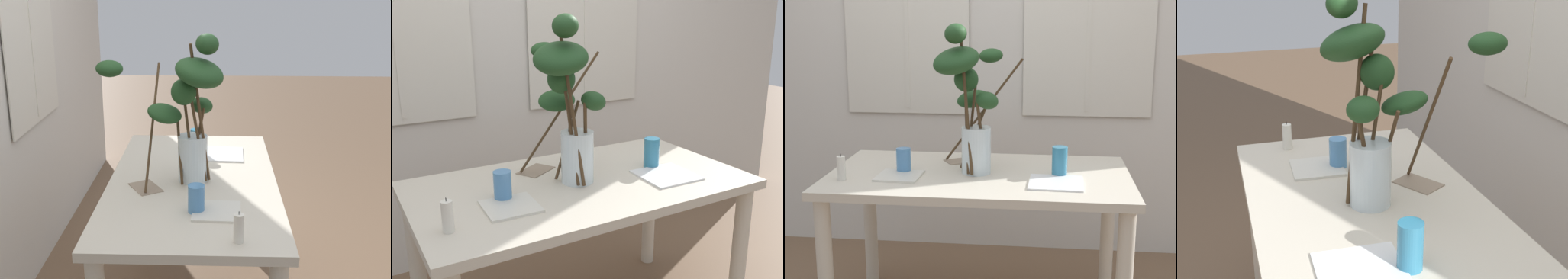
% 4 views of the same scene
% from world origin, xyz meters
% --- Properties ---
extents(back_wall_with_windows, '(4.77, 0.14, 2.96)m').
position_xyz_m(back_wall_with_windows, '(-0.00, 1.01, 1.48)').
color(back_wall_with_windows, beige).
rests_on(back_wall_with_windows, ground).
extents(dining_table, '(1.44, 0.81, 0.77)m').
position_xyz_m(dining_table, '(0.00, 0.00, 0.65)').
color(dining_table, beige).
rests_on(dining_table, ground).
extents(vase_with_branches, '(0.45, 0.64, 0.72)m').
position_xyz_m(vase_with_branches, '(-0.05, 0.03, 1.13)').
color(vase_with_branches, silver).
rests_on(vase_with_branches, dining_table).
extents(drinking_glass_blue_left, '(0.07, 0.07, 0.12)m').
position_xyz_m(drinking_glass_blue_left, '(-0.36, -0.03, 0.83)').
color(drinking_glass_blue_left, '#4C84BC').
rests_on(drinking_glass_blue_left, dining_table).
extents(drinking_glass_blue_right, '(0.07, 0.07, 0.14)m').
position_xyz_m(drinking_glass_blue_right, '(0.38, -0.01, 0.84)').
color(drinking_glass_blue_right, teal).
rests_on(drinking_glass_blue_right, dining_table).
extents(plate_square_left, '(0.21, 0.21, 0.01)m').
position_xyz_m(plate_square_left, '(-0.37, -0.11, 0.77)').
color(plate_square_left, silver).
rests_on(plate_square_left, dining_table).
extents(plate_square_right, '(0.25, 0.25, 0.01)m').
position_xyz_m(plate_square_right, '(0.37, -0.14, 0.77)').
color(plate_square_right, white).
rests_on(plate_square_right, dining_table).
extents(napkin_folded, '(0.20, 0.18, 0.00)m').
position_xyz_m(napkin_folded, '(-0.12, 0.22, 0.77)').
color(napkin_folded, gray).
rests_on(napkin_folded, dining_table).
extents(pillar_candle, '(0.04, 0.04, 0.12)m').
position_xyz_m(pillar_candle, '(-0.62, -0.19, 0.82)').
color(pillar_candle, silver).
rests_on(pillar_candle, dining_table).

